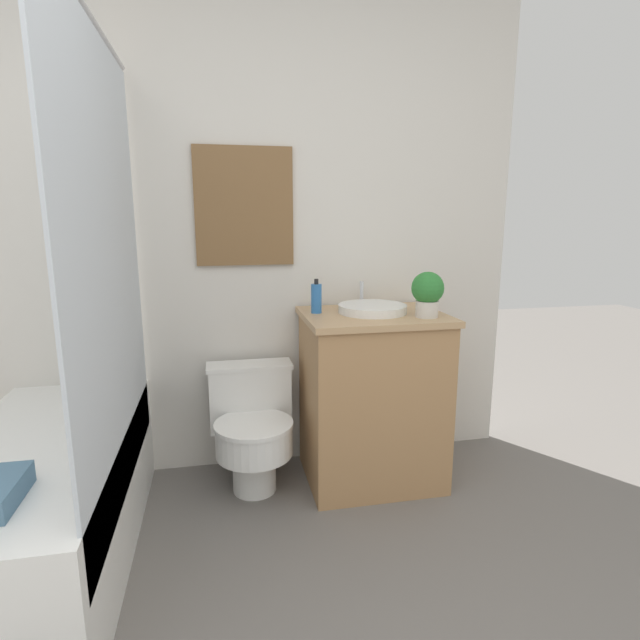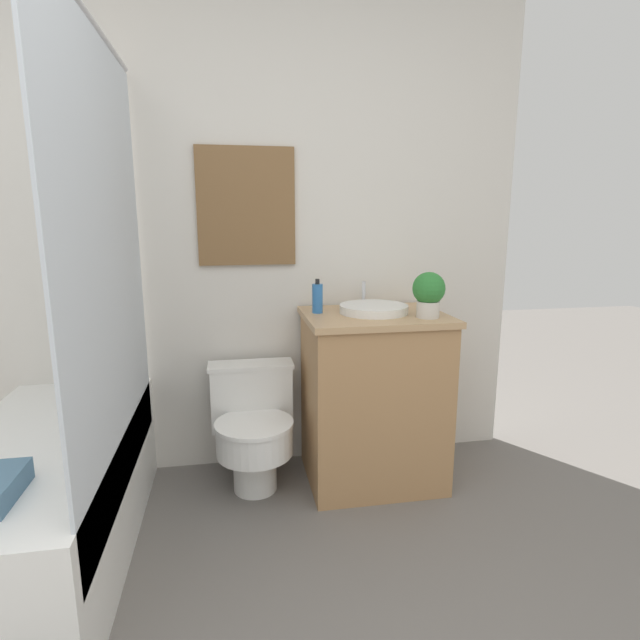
{
  "view_description": "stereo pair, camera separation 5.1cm",
  "coord_description": "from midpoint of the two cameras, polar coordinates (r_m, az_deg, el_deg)",
  "views": [
    {
      "loc": [
        -0.04,
        -0.5,
        1.32
      ],
      "look_at": [
        0.39,
        1.62,
        0.87
      ],
      "focal_mm": 28.0,
      "sensor_mm": 36.0,
      "label": 1
    },
    {
      "loc": [
        0.01,
        -0.51,
        1.32
      ],
      "look_at": [
        0.39,
        1.62,
        0.87
      ],
      "focal_mm": 28.0,
      "sensor_mm": 36.0,
      "label": 2
    }
  ],
  "objects": [
    {
      "name": "potted_plant",
      "position": [
        2.36,
        11.59,
        3.14
      ],
      "size": [
        0.15,
        0.15,
        0.21
      ],
      "color": "beige",
      "rests_on": "vanity"
    },
    {
      "name": "vanity",
      "position": [
        2.55,
        5.37,
        -8.77
      ],
      "size": [
        0.68,
        0.55,
        0.86
      ],
      "color": "#AD7F51",
      "rests_on": "ground_plane"
    },
    {
      "name": "shower_area",
      "position": [
        2.25,
        -29.4,
        -16.79
      ],
      "size": [
        0.63,
        1.37,
        1.98
      ],
      "color": "white",
      "rests_on": "ground_plane"
    },
    {
      "name": "wall_back",
      "position": [
        2.6,
        -11.36,
        9.92
      ],
      "size": [
        3.08,
        0.07,
        2.5
      ],
      "color": "silver",
      "rests_on": "ground_plane"
    },
    {
      "name": "soap_bottle",
      "position": [
        2.42,
        -1.02,
        2.52
      ],
      "size": [
        0.05,
        0.05,
        0.17
      ],
      "color": "#2D6BB2",
      "rests_on": "vanity"
    },
    {
      "name": "toilet",
      "position": [
        2.54,
        -8.3,
        -11.85
      ],
      "size": [
        0.43,
        0.49,
        0.6
      ],
      "color": "white",
      "rests_on": "ground_plane"
    },
    {
      "name": "sink",
      "position": [
        2.45,
        5.41,
        1.32
      ],
      "size": [
        0.33,
        0.37,
        0.13
      ],
      "color": "white",
      "rests_on": "vanity"
    }
  ]
}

